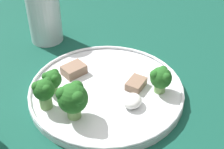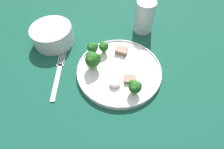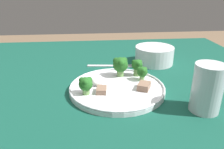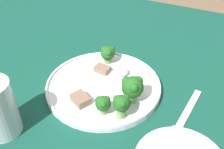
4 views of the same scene
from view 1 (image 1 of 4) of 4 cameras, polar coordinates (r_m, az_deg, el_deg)
table at (r=0.65m, az=0.22°, el=-7.00°), size 1.28×1.16×0.70m
dinner_plate at (r=0.57m, az=-0.70°, el=-3.02°), size 0.28×0.28×0.02m
drinking_glass at (r=0.72m, az=-12.21°, el=10.01°), size 0.07×0.07×0.12m
broccoli_floret_near_rim_left at (r=0.56m, az=-10.87°, el=-0.87°), size 0.03×0.03×0.04m
broccoli_floret_center_left at (r=0.55m, az=8.90°, el=-0.69°), size 0.04×0.04×0.05m
broccoli_floret_back_left at (r=0.49m, az=-7.19°, el=-4.31°), size 0.05×0.05×0.06m
broccoli_floret_front_left at (r=0.52m, az=-12.33°, el=-2.96°), size 0.04×0.04×0.06m
meat_slice_front_slice at (r=0.57m, az=4.42°, el=-1.70°), size 0.04×0.03×0.01m
meat_slice_middle_slice at (r=0.60m, az=-6.98°, el=0.87°), size 0.05×0.05×0.02m
sauce_dollop at (r=0.53m, az=3.70°, el=-4.83°), size 0.04×0.03×0.02m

